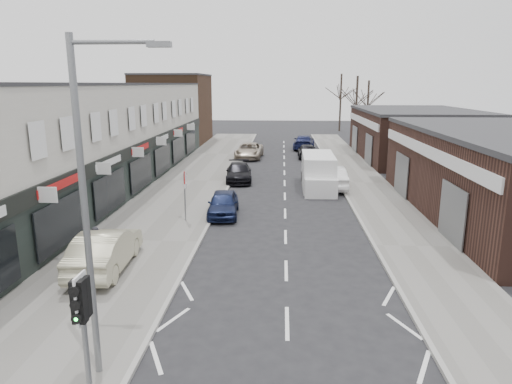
# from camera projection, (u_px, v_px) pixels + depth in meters

# --- Properties ---
(ground) EXTENTS (160.00, 160.00, 0.00)m
(ground) POSITION_uv_depth(u_px,v_px,m) (288.00, 362.00, 11.89)
(ground) COLOR black
(ground) RESTS_ON ground
(pavement_left) EXTENTS (5.50, 64.00, 0.12)m
(pavement_left) POSITION_uv_depth(u_px,v_px,m) (193.00, 181.00, 33.62)
(pavement_left) COLOR slate
(pavement_left) RESTS_ON ground
(pavement_right) EXTENTS (3.50, 64.00, 0.12)m
(pavement_right) POSITION_uv_depth(u_px,v_px,m) (364.00, 183.00, 32.92)
(pavement_right) COLOR slate
(pavement_right) RESTS_ON ground
(shop_terrace_left) EXTENTS (8.00, 41.00, 7.10)m
(shop_terrace_left) POSITION_uv_depth(u_px,v_px,m) (85.00, 137.00, 30.76)
(shop_terrace_left) COLOR #BAB5AA
(shop_terrace_left) RESTS_ON ground
(brick_block_far) EXTENTS (8.00, 10.00, 8.00)m
(brick_block_far) POSITION_uv_depth(u_px,v_px,m) (173.00, 109.00, 55.42)
(brick_block_far) COLOR #452E1D
(brick_block_far) RESTS_ON ground
(right_unit_far) EXTENTS (10.00, 16.00, 4.50)m
(right_unit_far) POSITION_uv_depth(u_px,v_px,m) (415.00, 135.00, 43.69)
(right_unit_far) COLOR #3A211A
(right_unit_far) RESTS_ON ground
(tree_far_a) EXTENTS (3.60, 3.60, 8.00)m
(tree_far_a) POSITION_uv_depth(u_px,v_px,m) (355.00, 141.00, 58.01)
(tree_far_a) COLOR #382D26
(tree_far_a) RESTS_ON ground
(tree_far_b) EXTENTS (3.60, 3.60, 7.50)m
(tree_far_b) POSITION_uv_depth(u_px,v_px,m) (366.00, 135.00, 63.70)
(tree_far_b) COLOR #382D26
(tree_far_b) RESTS_ON ground
(tree_far_c) EXTENTS (3.60, 3.60, 8.50)m
(tree_far_c) POSITION_uv_depth(u_px,v_px,m) (339.00, 131.00, 69.69)
(tree_far_c) COLOR #382D26
(tree_far_c) RESTS_ON ground
(traffic_light) EXTENTS (0.28, 0.60, 3.10)m
(traffic_light) POSITION_uv_depth(u_px,v_px,m) (82.00, 310.00, 9.62)
(traffic_light) COLOR slate
(traffic_light) RESTS_ON pavement_left
(street_lamp) EXTENTS (2.23, 0.22, 8.00)m
(street_lamp) POSITION_uv_depth(u_px,v_px,m) (91.00, 195.00, 10.30)
(street_lamp) COLOR slate
(street_lamp) RESTS_ON pavement_left
(warning_sign) EXTENTS (0.12, 0.80, 2.70)m
(warning_sign) POSITION_uv_depth(u_px,v_px,m) (185.00, 181.00, 23.32)
(warning_sign) COLOR slate
(warning_sign) RESTS_ON pavement_left
(white_van) EXTENTS (2.16, 6.00, 2.33)m
(white_van) POSITION_uv_depth(u_px,v_px,m) (318.00, 172.00, 31.45)
(white_van) COLOR white
(white_van) RESTS_ON ground
(sedan_on_pavement) EXTENTS (1.88, 4.80, 1.56)m
(sedan_on_pavement) POSITION_uv_depth(u_px,v_px,m) (105.00, 250.00, 17.40)
(sedan_on_pavement) COLOR #B2AE8F
(sedan_on_pavement) RESTS_ON pavement_left
(pedestrian) EXTENTS (0.64, 0.52, 1.52)m
(pedestrian) POSITION_uv_depth(u_px,v_px,m) (96.00, 245.00, 17.96)
(pedestrian) COLOR black
(pedestrian) RESTS_ON pavement_left
(parked_car_left_a) EXTENTS (1.81, 4.04, 1.35)m
(parked_car_left_a) POSITION_uv_depth(u_px,v_px,m) (223.00, 203.00, 24.97)
(parked_car_left_a) COLOR #131C3D
(parked_car_left_a) RESTS_ON ground
(parked_car_left_b) EXTENTS (2.25, 4.71, 1.32)m
(parked_car_left_b) POSITION_uv_depth(u_px,v_px,m) (239.00, 172.00, 33.79)
(parked_car_left_b) COLOR black
(parked_car_left_b) RESTS_ON ground
(parked_car_left_c) EXTENTS (2.67, 5.37, 1.46)m
(parked_car_left_c) POSITION_uv_depth(u_px,v_px,m) (249.00, 151.00, 44.26)
(parked_car_left_c) COLOR #A49683
(parked_car_left_c) RESTS_ON ground
(parked_car_right_a) EXTENTS (1.99, 4.93, 1.59)m
(parked_car_right_a) POSITION_uv_depth(u_px,v_px,m) (330.00, 177.00, 31.42)
(parked_car_right_a) COLOR white
(parked_car_right_a) RESTS_ON ground
(parked_car_right_b) EXTENTS (1.68, 4.16, 1.42)m
(parked_car_right_b) POSITION_uv_depth(u_px,v_px,m) (307.00, 151.00, 44.36)
(parked_car_right_b) COLOR black
(parked_car_right_b) RESTS_ON ground
(parked_car_right_c) EXTENTS (2.68, 5.50, 1.54)m
(parked_car_right_c) POSITION_uv_depth(u_px,v_px,m) (304.00, 142.00, 50.37)
(parked_car_right_c) COLOR #14193E
(parked_car_right_c) RESTS_ON ground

